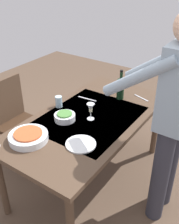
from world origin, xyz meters
The scene contains 13 objects.
ground_plane centered at (0.00, 0.00, 0.00)m, with size 6.00×6.00×0.00m, color brown.
dining_table centered at (0.00, 0.00, 0.65)m, with size 1.64×0.85×0.73m.
chair_near centered at (0.17, -0.81, 0.53)m, with size 0.40×0.40×0.91m.
person_server centered at (-0.06, 0.69, 0.96)m, with size 0.42×0.61×1.69m.
wine_bottle centered at (-0.46, 0.05, 0.84)m, with size 0.07×0.07×0.30m.
wine_glass_right centered at (0.02, 0.03, 0.83)m, with size 0.07×0.07×0.15m.
water_cup_near_left centered at (0.01, -0.34, 0.78)m, with size 0.06×0.06×0.11m, color silver.
water_cup_near_right centered at (-0.57, -0.07, 0.77)m, with size 0.07×0.07×0.09m, color silver.
serving_bowl_pasta centered at (0.54, -0.19, 0.76)m, with size 0.30×0.30×0.07m.
side_bowl_salad centered at (0.16, -0.15, 0.76)m, with size 0.18×0.18×0.07m.
dinner_plate_near centered at (0.37, 0.17, 0.73)m, with size 0.23×0.23×0.01m, color silver.
table_knife centered at (-0.27, -0.21, 0.73)m, with size 0.01×0.20×0.01m, color silver.
table_fork centered at (-0.59, 0.22, 0.73)m, with size 0.01×0.18×0.01m, color silver.
Camera 1 is at (1.64, 1.13, 1.95)m, focal length 42.79 mm.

